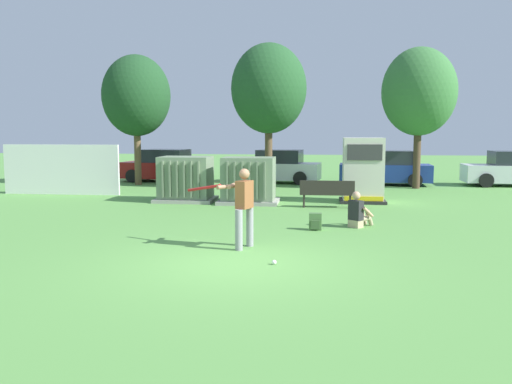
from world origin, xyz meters
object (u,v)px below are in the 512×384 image
at_px(batter, 242,204).
at_px(seated_spectator, 358,213).
at_px(transformer_mid_west, 249,181).
at_px(parked_car_right_of_center, 386,169).
at_px(backpack, 315,222).
at_px(generator_enclosure, 363,171).
at_px(parked_car_rightmost, 512,170).
at_px(sports_ball, 274,262).
at_px(parked_car_left_of_center, 277,167).
at_px(parked_car_leftmost, 164,167).
at_px(park_bench, 327,192).
at_px(transformer_west, 186,180).

relative_size(batter, seated_spectator, 1.81).
bearing_deg(transformer_mid_west, parked_car_right_of_center, 52.08).
distance_m(seated_spectator, backpack, 1.28).
bearing_deg(generator_enclosure, parked_car_rightmost, 42.12).
bearing_deg(generator_enclosure, sports_ball, -104.05).
bearing_deg(sports_ball, seated_spectator, 66.63).
bearing_deg(parked_car_right_of_center, parked_car_left_of_center, 174.41).
relative_size(transformer_mid_west, parked_car_rightmost, 0.49).
relative_size(generator_enclosure, parked_car_rightmost, 0.54).
relative_size(generator_enclosure, batter, 1.32).
bearing_deg(parked_car_left_of_center, seated_spectator, -75.55).
height_order(seated_spectator, backpack, seated_spectator).
relative_size(batter, backpack, 3.95).
height_order(backpack, parked_car_rightmost, parked_car_rightmost).
bearing_deg(seated_spectator, parked_car_leftmost, 126.35).
height_order(transformer_mid_west, parked_car_leftmost, same).
height_order(sports_ball, parked_car_leftmost, parked_car_leftmost).
bearing_deg(park_bench, parked_car_right_of_center, 70.55).
bearing_deg(parked_car_right_of_center, parked_car_leftmost, 177.84).
distance_m(generator_enclosure, seated_spectator, 5.20).
bearing_deg(sports_ball, parked_car_rightmost, 58.96).
bearing_deg(seated_spectator, transformer_west, 141.52).
xyz_separation_m(batter, sports_ball, (0.82, -1.40, -0.93)).
bearing_deg(backpack, transformer_mid_west, 115.63).
bearing_deg(parked_car_right_of_center, transformer_mid_west, -127.92).
xyz_separation_m(transformer_mid_west, seated_spectator, (3.52, -4.41, -0.41)).
height_order(transformer_west, parked_car_right_of_center, same).
height_order(transformer_mid_west, sports_ball, transformer_mid_west).
bearing_deg(parked_car_right_of_center, sports_ball, -103.84).
bearing_deg(seated_spectator, sports_ball, -113.37).
relative_size(sports_ball, backpack, 0.20).
distance_m(sports_ball, seated_spectator, 4.73).
relative_size(sports_ball, parked_car_rightmost, 0.02).
distance_m(park_bench, backpack, 4.16).
relative_size(seated_spectator, parked_car_rightmost, 0.23).
bearing_deg(parked_car_right_of_center, batter, -108.11).
distance_m(generator_enclosure, backpack, 6.00).
distance_m(transformer_mid_west, generator_enclosure, 4.09).
distance_m(transformer_west, parked_car_right_of_center, 10.48).
xyz_separation_m(generator_enclosure, sports_ball, (-2.36, -9.45, -1.09)).
relative_size(sports_ball, parked_car_left_of_center, 0.02).
distance_m(transformer_west, backpack, 7.08).
bearing_deg(parked_car_leftmost, sports_ball, -66.95).
distance_m(batter, sports_ball, 1.87).
relative_size(transformer_west, parked_car_left_of_center, 0.48).
height_order(transformer_west, parked_car_rightmost, same).
distance_m(sports_ball, parked_car_left_of_center, 16.44).
distance_m(transformer_west, generator_enclosure, 6.37).
relative_size(transformer_west, seated_spectator, 2.18).
bearing_deg(parked_car_right_of_center, backpack, -104.63).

